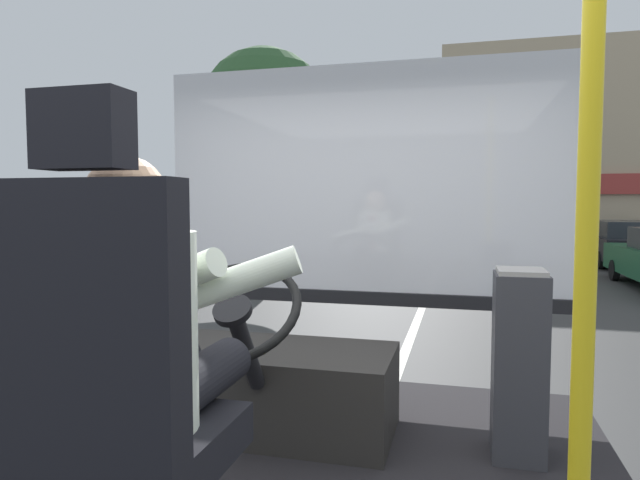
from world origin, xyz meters
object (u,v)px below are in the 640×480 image
(steering_console, at_px, (277,386))
(handrail_pole, at_px, (587,228))
(parked_car_black, at_px, (623,242))
(bus_driver, at_px, (143,328))
(driver_seat, at_px, (118,403))
(fare_box, at_px, (519,364))

(steering_console, distance_m, handrail_pole, 1.83)
(parked_car_black, bearing_deg, bus_driver, -108.45)
(parked_car_black, bearing_deg, handrail_pole, -104.72)
(driver_seat, height_order, fare_box, driver_seat)
(driver_seat, xyz_separation_m, bus_driver, (-0.00, 0.12, 0.17))
(bus_driver, xyz_separation_m, steering_console, (0.00, 1.12, -0.53))
(steering_console, bearing_deg, bus_driver, -90.00)
(handrail_pole, distance_m, fare_box, 1.40)
(driver_seat, distance_m, parked_car_black, 16.75)
(steering_console, xyz_separation_m, parked_car_black, (5.26, 14.66, -0.22))
(handrail_pole, height_order, fare_box, handrail_pole)
(steering_console, bearing_deg, driver_seat, -90.00)
(driver_seat, bearing_deg, steering_console, 90.00)
(bus_driver, distance_m, parked_car_black, 16.64)
(fare_box, bearing_deg, parked_car_black, 74.09)
(driver_seat, xyz_separation_m, handrail_pole, (1.09, 0.02, 0.46))
(steering_console, xyz_separation_m, fare_box, (1.09, 0.02, 0.18))
(steering_console, bearing_deg, handrail_pole, -48.16)
(handrail_pole, relative_size, fare_box, 2.56)
(driver_seat, xyz_separation_m, parked_car_black, (5.26, 15.89, -0.59))
(bus_driver, relative_size, handrail_pole, 0.37)
(fare_box, bearing_deg, driver_seat, -130.98)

